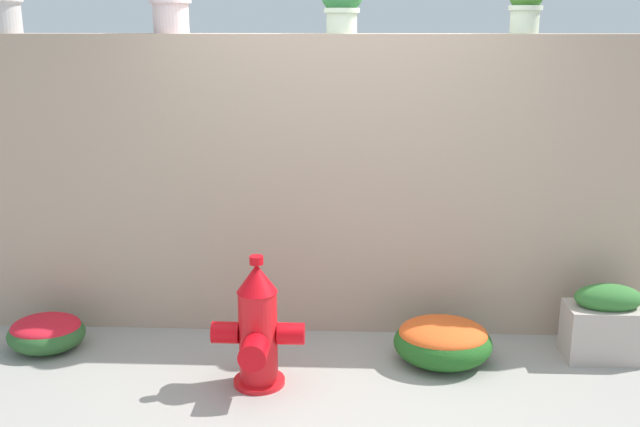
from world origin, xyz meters
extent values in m
plane|color=#9A968E|center=(0.00, 0.00, 0.00)|extent=(24.00, 24.00, 0.00)
cube|color=tan|center=(0.00, 0.97, 1.04)|extent=(5.25, 0.31, 2.08)
cylinder|color=beige|center=(-2.28, 0.95, 2.19)|extent=(0.23, 0.23, 0.24)
cylinder|color=beige|center=(-1.16, 1.00, 2.19)|extent=(0.24, 0.24, 0.22)
cylinder|color=beige|center=(-1.16, 1.00, 2.29)|extent=(0.28, 0.28, 0.03)
cylinder|color=beige|center=(-0.01, 0.94, 2.16)|extent=(0.20, 0.20, 0.16)
cylinder|color=beige|center=(-0.01, 0.94, 2.22)|extent=(0.24, 0.24, 0.03)
cylinder|color=beige|center=(1.18, 0.94, 2.16)|extent=(0.18, 0.18, 0.18)
cylinder|color=beige|center=(1.18, 0.94, 2.24)|extent=(0.22, 0.22, 0.03)
cylinder|color=red|center=(-0.49, 0.02, 0.01)|extent=(0.32, 0.32, 0.03)
cylinder|color=red|center=(-0.49, 0.02, 0.30)|extent=(0.23, 0.23, 0.60)
cone|color=red|center=(-0.49, 0.02, 0.69)|extent=(0.25, 0.25, 0.17)
cylinder|color=red|center=(-0.49, 0.02, 0.80)|extent=(0.08, 0.08, 0.05)
cylinder|color=red|center=(-0.69, 0.02, 0.33)|extent=(0.16, 0.13, 0.13)
cylinder|color=red|center=(-0.29, 0.02, 0.33)|extent=(0.16, 0.13, 0.13)
cylinder|color=red|center=(-0.49, -0.18, 0.31)|extent=(0.16, 0.18, 0.16)
ellipsoid|color=#225D1F|center=(0.67, 0.36, 0.13)|extent=(0.64, 0.57, 0.30)
ellipsoid|color=#E85820|center=(0.67, 0.36, 0.20)|extent=(0.57, 0.51, 0.16)
ellipsoid|color=#2C592A|center=(-1.99, 0.44, 0.11)|extent=(0.52, 0.46, 0.24)
ellipsoid|color=red|center=(-1.99, 0.44, 0.16)|extent=(0.46, 0.41, 0.13)
cube|color=#B5A69C|center=(1.74, 0.47, 0.18)|extent=(0.51, 0.29, 0.36)
ellipsoid|color=#347331|center=(1.74, 0.47, 0.42)|extent=(0.44, 0.25, 0.18)
camera|label=1|loc=(0.06, -3.94, 2.15)|focal=40.17mm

